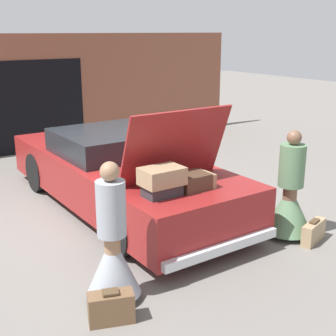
{
  "coord_description": "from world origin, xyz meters",
  "views": [
    {
      "loc": [
        -3.53,
        -6.56,
        2.87
      ],
      "look_at": [
        0.0,
        -1.41,
        1.02
      ],
      "focal_mm": 50.0,
      "sensor_mm": 36.0,
      "label": 1
    }
  ],
  "objects_px": {
    "car": "(120,173)",
    "suitcase_beside_right_person": "(313,232)",
    "person_right": "(289,200)",
    "suitcase_beside_left_person": "(111,307)",
    "person_left": "(113,253)"
  },
  "relations": [
    {
      "from": "car",
      "to": "suitcase_beside_right_person",
      "type": "height_order",
      "value": "car"
    },
    {
      "from": "person_right",
      "to": "suitcase_beside_right_person",
      "type": "bearing_deg",
      "value": -153.25
    },
    {
      "from": "suitcase_beside_left_person",
      "to": "suitcase_beside_right_person",
      "type": "distance_m",
      "value": 3.22
    },
    {
      "from": "car",
      "to": "person_right",
      "type": "height_order",
      "value": "car"
    },
    {
      "from": "person_left",
      "to": "suitcase_beside_right_person",
      "type": "bearing_deg",
      "value": 85.72
    },
    {
      "from": "car",
      "to": "person_right",
      "type": "bearing_deg",
      "value": -58.84
    },
    {
      "from": "person_left",
      "to": "suitcase_beside_right_person",
      "type": "height_order",
      "value": "person_left"
    },
    {
      "from": "suitcase_beside_left_person",
      "to": "car",
      "type": "bearing_deg",
      "value": 59.42
    },
    {
      "from": "car",
      "to": "suitcase_beside_right_person",
      "type": "xyz_separation_m",
      "value": [
        1.56,
        -2.74,
        -0.45
      ]
    },
    {
      "from": "person_right",
      "to": "car",
      "type": "bearing_deg",
      "value": 38.61
    },
    {
      "from": "suitcase_beside_left_person",
      "to": "person_right",
      "type": "bearing_deg",
      "value": 7.88
    },
    {
      "from": "car",
      "to": "person_left",
      "type": "bearing_deg",
      "value": -120.37
    },
    {
      "from": "suitcase_beside_left_person",
      "to": "suitcase_beside_right_person",
      "type": "relative_size",
      "value": 0.92
    },
    {
      "from": "person_left",
      "to": "suitcase_beside_right_person",
      "type": "distance_m",
      "value": 3.04
    },
    {
      "from": "person_left",
      "to": "person_right",
      "type": "height_order",
      "value": "person_left"
    }
  ]
}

